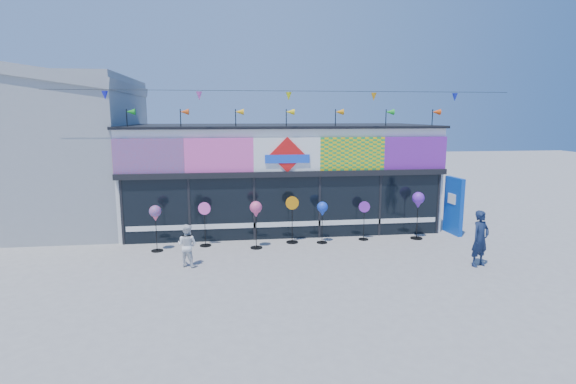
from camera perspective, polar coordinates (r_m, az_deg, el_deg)
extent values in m
plane|color=gray|center=(13.41, 1.79, -9.83)|extent=(80.00, 80.00, 0.00)
cube|color=white|center=(18.75, -1.13, 2.12)|extent=(12.00, 5.00, 4.00)
cube|color=black|center=(16.39, -0.12, -2.02)|extent=(11.60, 0.12, 2.30)
cube|color=black|center=(16.14, -0.11, 2.30)|extent=(12.00, 0.30, 0.20)
cube|color=white|center=(16.49, -0.11, -4.08)|extent=(11.40, 0.10, 0.18)
cube|color=black|center=(18.59, -1.15, 8.39)|extent=(12.20, 5.20, 0.10)
cube|color=black|center=(16.67, -20.32, -2.43)|extent=(0.08, 0.14, 2.30)
cube|color=black|center=(16.31, -12.41, -2.30)|extent=(0.08, 0.14, 2.30)
cube|color=black|center=(16.27, -4.31, -2.13)|extent=(0.08, 0.14, 2.30)
cube|color=black|center=(16.57, 4.00, -1.91)|extent=(0.08, 0.14, 2.30)
cube|color=black|center=(17.17, 11.55, -1.67)|extent=(0.08, 0.14, 2.30)
cube|color=black|center=(18.05, 18.48, -1.43)|extent=(0.08, 0.14, 2.30)
cube|color=red|center=(16.18, -17.27, 4.38)|extent=(2.40, 0.08, 1.20)
cube|color=#FB53B0|center=(15.95, -8.72, 4.63)|extent=(2.40, 0.08, 1.20)
cube|color=white|center=(16.08, -0.11, 4.78)|extent=(2.40, 0.08, 1.20)
cube|color=yellow|center=(16.56, 8.18, 4.83)|extent=(2.40, 0.08, 1.20)
cube|color=purple|center=(17.36, 15.86, 4.78)|extent=(2.40, 0.08, 1.20)
cube|color=red|center=(16.02, -0.09, 4.77)|extent=(1.27, 0.06, 1.27)
cube|color=blue|center=(16.02, -0.08, 4.23)|extent=(1.60, 0.05, 0.30)
cube|color=#D446B0|center=(16.42, -13.84, -2.65)|extent=(0.78, 0.03, 0.78)
cube|color=#E6B50C|center=(16.29, -8.37, -2.05)|extent=(0.92, 0.03, 0.92)
cube|color=purple|center=(16.30, -2.87, -1.19)|extent=(0.78, 0.03, 0.78)
cube|color=blue|center=(16.56, 2.55, -2.24)|extent=(0.92, 0.03, 0.92)
cube|color=purple|center=(16.85, 7.81, -1.16)|extent=(0.78, 0.03, 0.78)
cube|color=orange|center=(17.28, 12.85, -0.30)|extent=(0.92, 0.03, 0.92)
cylinder|color=black|center=(16.48, -19.79, 8.69)|extent=(0.03, 0.03, 0.70)
cone|color=#169521|center=(16.45, -19.35, 9.58)|extent=(0.30, 0.22, 0.22)
cylinder|color=black|center=(16.20, -13.48, 8.98)|extent=(0.03, 0.03, 0.70)
cone|color=#D74B14|center=(16.19, -13.02, 9.89)|extent=(0.30, 0.22, 0.22)
cylinder|color=black|center=(16.12, -6.66, 9.18)|extent=(0.03, 0.03, 0.70)
cone|color=#FFB115|center=(16.12, -6.18, 10.08)|extent=(0.30, 0.22, 0.22)
cylinder|color=black|center=(16.25, -0.22, 9.25)|extent=(0.03, 0.03, 0.70)
cone|color=yellow|center=(16.27, 0.27, 10.13)|extent=(0.30, 0.22, 0.22)
cylinder|color=black|center=(16.57, 6.04, 9.21)|extent=(0.03, 0.03, 0.70)
cone|color=orange|center=(16.61, 6.54, 10.06)|extent=(0.30, 0.22, 0.22)
cylinder|color=black|center=(17.11, 12.32, 9.06)|extent=(0.03, 0.03, 0.70)
cone|color=green|center=(17.16, 12.80, 9.88)|extent=(0.30, 0.22, 0.22)
cylinder|color=black|center=(17.80, 17.85, 8.83)|extent=(0.03, 0.03, 0.70)
cone|color=#E6440C|center=(17.86, 18.30, 9.62)|extent=(0.30, 0.22, 0.22)
cylinder|color=black|center=(15.62, 0.08, 12.71)|extent=(16.00, 0.01, 0.01)
cone|color=#1A1EE3|center=(15.97, -22.23, 11.29)|extent=(0.20, 0.20, 0.28)
cone|color=#F351BC|center=(15.51, -11.22, 11.89)|extent=(0.20, 0.20, 0.28)
cone|color=#F1FF15|center=(15.62, 0.08, 12.05)|extent=(0.20, 0.20, 0.28)
cone|color=#FFA215|center=(16.28, 10.84, 11.79)|extent=(0.20, 0.20, 0.28)
cone|color=#1727C4|center=(17.45, 20.42, 11.22)|extent=(0.20, 0.20, 0.28)
cube|color=#929497|center=(21.08, -29.70, 4.42)|extent=(8.00, 7.00, 6.00)
cube|color=#929497|center=(21.09, -30.43, 12.82)|extent=(8.18, 7.20, 1.54)
cube|color=#0B42AE|center=(18.20, 20.29, -1.65)|extent=(0.25, 1.10, 2.17)
cube|color=white|center=(18.11, 20.10, -0.81)|extent=(0.08, 0.49, 0.38)
cylinder|color=black|center=(15.76, -16.27, -7.16)|extent=(0.40, 0.40, 0.03)
cylinder|color=black|center=(15.58, -16.39, -4.85)|extent=(0.02, 0.02, 1.28)
sphere|color=#F75279|center=(15.43, -16.51, -2.36)|extent=(0.40, 0.40, 0.40)
cone|color=#F75279|center=(15.48, -16.47, -3.25)|extent=(0.20, 0.20, 0.18)
cylinder|color=black|center=(15.98, -10.43, -6.69)|extent=(0.39, 0.39, 0.03)
cylinder|color=black|center=(15.81, -10.50, -4.41)|extent=(0.02, 0.02, 1.28)
cylinder|color=#F652BD|center=(15.66, -10.57, -2.07)|extent=(0.43, 0.15, 0.43)
cylinder|color=black|center=(15.50, -4.04, -7.06)|extent=(0.41, 0.41, 0.03)
cylinder|color=black|center=(15.32, -4.07, -4.60)|extent=(0.02, 0.02, 1.34)
sphere|color=#D34679|center=(15.16, -4.10, -1.95)|extent=(0.41, 0.41, 0.41)
cone|color=#D34679|center=(15.21, -4.09, -2.90)|extent=(0.21, 0.21, 0.19)
cylinder|color=black|center=(16.11, 0.53, -6.39)|extent=(0.43, 0.43, 0.03)
cylinder|color=black|center=(15.92, 0.54, -3.93)|extent=(0.03, 0.03, 1.39)
cylinder|color=orange|center=(15.77, 0.54, -1.41)|extent=(0.47, 0.10, 0.47)
cylinder|color=black|center=(16.12, 4.33, -6.41)|extent=(0.38, 0.38, 0.03)
cylinder|color=black|center=(15.96, 4.36, -4.24)|extent=(0.02, 0.02, 1.23)
sphere|color=blue|center=(15.81, 4.39, -1.91)|extent=(0.38, 0.38, 0.38)
cone|color=blue|center=(15.86, 4.38, -2.75)|extent=(0.19, 0.19, 0.17)
cylinder|color=black|center=(16.71, 9.56, -5.93)|extent=(0.36, 0.36, 0.03)
cylinder|color=black|center=(16.56, 9.62, -3.93)|extent=(0.02, 0.02, 1.18)
cylinder|color=purple|center=(16.43, 9.68, -1.87)|extent=(0.40, 0.13, 0.40)
cylinder|color=black|center=(17.27, 15.98, -5.66)|extent=(0.44, 0.44, 0.03)
cylinder|color=black|center=(17.09, 16.10, -3.29)|extent=(0.03, 0.03, 1.43)
sphere|color=#6726B4|center=(16.94, 16.22, -0.74)|extent=(0.44, 0.44, 0.44)
cone|color=#6726B4|center=(16.99, 16.18, -1.65)|extent=(0.22, 0.22, 0.20)
imported|color=#131F3D|center=(14.65, 23.23, -5.46)|extent=(0.72, 0.60, 1.70)
imported|color=white|center=(13.86, -12.67, -6.62)|extent=(0.72, 0.60, 1.29)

